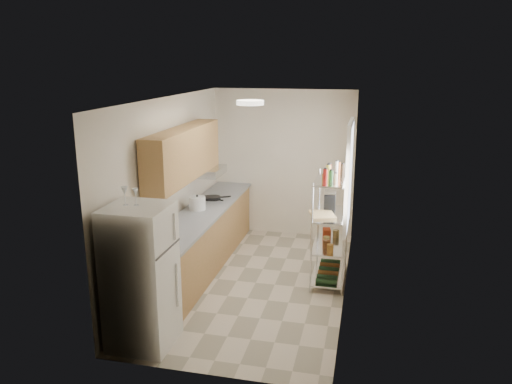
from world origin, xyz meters
TOP-DOWN VIEW (x-y plane):
  - room at (0.00, 0.00)m, footprint 2.52×4.42m
  - counter_run at (-0.92, 0.44)m, footprint 0.63×3.51m
  - upper_cabinets at (-1.05, 0.10)m, footprint 0.33×2.20m
  - range_hood at (-1.00, 0.90)m, footprint 0.50×0.60m
  - window at (1.23, 0.35)m, footprint 0.06×1.00m
  - bakers_rack at (1.00, 0.30)m, footprint 0.45×0.90m
  - ceiling_dome at (0.00, -0.30)m, footprint 0.34×0.34m
  - refrigerator at (-0.87, -1.79)m, footprint 0.66×0.66m
  - wine_glass_a at (-0.89, -1.76)m, footprint 0.07×0.07m
  - wine_glass_b at (-1.00, -1.78)m, footprint 0.07×0.07m
  - rice_cooker at (-1.00, 0.43)m, footprint 0.25×0.25m
  - frying_pan_large at (-0.99, 1.01)m, footprint 0.32×0.32m
  - frying_pan_small at (-0.93, 1.02)m, footprint 0.33×0.33m
  - cutting_board at (0.90, 0.18)m, footprint 0.42×0.48m
  - espresso_machine at (0.97, 0.49)m, footprint 0.16×0.24m
  - storage_bag at (0.95, 0.46)m, footprint 0.13×0.16m

SIDE VIEW (x-z plane):
  - counter_run at x=-0.92m, z-range 0.00..0.90m
  - storage_bag at x=0.95m, z-range 0.56..0.73m
  - refrigerator at x=-0.87m, z-range 0.00..1.60m
  - frying_pan_large at x=-0.99m, z-range 0.90..0.94m
  - frying_pan_small at x=-0.93m, z-range 0.90..0.95m
  - rice_cooker at x=-1.00m, z-range 0.90..1.10m
  - cutting_board at x=0.90m, z-range 1.01..1.04m
  - bakers_rack at x=1.00m, z-range 0.24..1.97m
  - espresso_machine at x=0.97m, z-range 1.01..1.28m
  - room at x=0.00m, z-range -0.01..2.61m
  - range_hood at x=-1.00m, z-range 1.33..1.45m
  - window at x=1.23m, z-range 0.82..2.28m
  - wine_glass_a at x=-0.89m, z-range 1.60..1.79m
  - wine_glass_b at x=-1.00m, z-range 1.60..1.81m
  - upper_cabinets at x=-1.05m, z-range 1.45..2.17m
  - ceiling_dome at x=0.00m, z-range 2.54..2.60m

